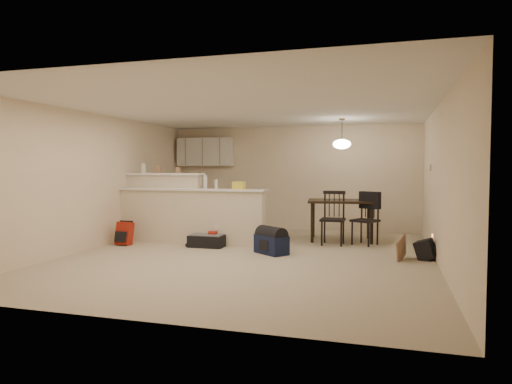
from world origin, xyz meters
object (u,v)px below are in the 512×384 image
at_px(pendant_lamp, 342,144).
at_px(dining_chair_far, 365,219).
at_px(black_daypack, 425,250).
at_px(dining_table, 341,205).
at_px(red_backpack, 124,234).
at_px(suitcase, 207,241).
at_px(navy_duffel, 271,244).
at_px(dining_chair_near, 333,218).

xyz_separation_m(pendant_lamp, dining_chair_far, (0.50, -0.41, -1.48)).
relative_size(pendant_lamp, black_daypack, 1.74).
relative_size(dining_table, black_daypack, 4.06).
xyz_separation_m(red_backpack, black_daypack, (5.51, 0.16, -0.06)).
relative_size(dining_chair_far, suitcase, 1.54).
relative_size(dining_table, navy_duffel, 2.41).
height_order(suitcase, red_backpack, red_backpack).
bearing_deg(dining_chair_far, black_daypack, -20.67).
height_order(pendant_lamp, red_backpack, pendant_lamp).
xyz_separation_m(red_backpack, navy_duffel, (2.97, -0.10, -0.06)).
relative_size(dining_chair_far, red_backpack, 2.28).
distance_m(pendant_lamp, black_daypack, 2.85).
distance_m(dining_chair_near, red_backpack, 4.06).
bearing_deg(dining_chair_far, red_backpack, -136.34).
bearing_deg(dining_chair_near, suitcase, -157.51).
distance_m(dining_chair_near, suitcase, 2.46).
xyz_separation_m(dining_chair_far, suitcase, (-2.86, -1.04, -0.39)).
relative_size(red_backpack, navy_duffel, 0.74).
bearing_deg(red_backpack, black_daypack, 4.96).
bearing_deg(black_daypack, pendant_lamp, 60.53).
bearing_deg(dining_table, red_backpack, -164.20).
bearing_deg(dining_chair_far, navy_duffel, -109.83).
distance_m(navy_duffel, black_daypack, 2.55).
xyz_separation_m(navy_duffel, black_daypack, (2.54, 0.25, -0.01)).
height_order(red_backpack, navy_duffel, red_backpack).
height_order(pendant_lamp, suitcase, pendant_lamp).
xyz_separation_m(dining_chair_near, black_daypack, (1.63, -0.99, -0.37)).
bearing_deg(pendant_lamp, red_backpack, -156.73).
bearing_deg(dining_chair_near, dining_table, 80.81).
xyz_separation_m(dining_table, dining_chair_near, (-0.10, -0.57, -0.21)).
height_order(red_backpack, black_daypack, red_backpack).
distance_m(dining_chair_near, black_daypack, 1.94).
bearing_deg(dining_chair_near, dining_chair_far, 15.59).
bearing_deg(suitcase, dining_chair_near, 20.31).
bearing_deg(red_backpack, dining_table, 26.61).
relative_size(dining_chair_near, black_daypack, 2.94).
bearing_deg(pendant_lamp, black_daypack, -45.67).
xyz_separation_m(pendant_lamp, black_daypack, (1.52, -1.56, -1.83)).
relative_size(dining_table, dining_chair_far, 1.43).
distance_m(pendant_lamp, suitcase, 3.35).
distance_m(dining_table, pendant_lamp, 1.25).
bearing_deg(suitcase, dining_chair_far, 18.91).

